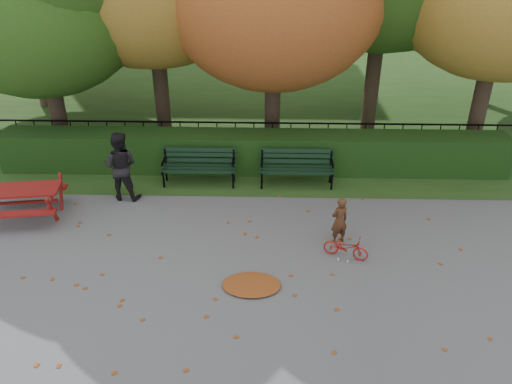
{
  "coord_description": "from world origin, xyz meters",
  "views": [
    {
      "loc": [
        0.41,
        -7.33,
        5.81
      ],
      "look_at": [
        0.17,
        1.43,
        1.0
      ],
      "focal_mm": 35.0,
      "sensor_mm": 36.0,
      "label": 1
    }
  ],
  "objects_px": {
    "bench_right": "(297,165)",
    "child": "(339,221)",
    "bench_left": "(199,164)",
    "bicycle": "(346,247)",
    "adult": "(121,166)",
    "picnic_table": "(21,195)"
  },
  "relations": [
    {
      "from": "bench_left",
      "to": "child",
      "type": "relative_size",
      "value": 1.76
    },
    {
      "from": "adult",
      "to": "bench_right",
      "type": "bearing_deg",
      "value": -163.64
    },
    {
      "from": "bicycle",
      "to": "adult",
      "type": "bearing_deg",
      "value": 85.63
    },
    {
      "from": "bench_left",
      "to": "bicycle",
      "type": "bearing_deg",
      "value": -43.3
    },
    {
      "from": "child",
      "to": "bench_left",
      "type": "bearing_deg",
      "value": -61.3
    },
    {
      "from": "bench_left",
      "to": "child",
      "type": "height_order",
      "value": "child"
    },
    {
      "from": "bench_right",
      "to": "adult",
      "type": "distance_m",
      "value": 4.18
    },
    {
      "from": "bench_left",
      "to": "bench_right",
      "type": "bearing_deg",
      "value": 0.0
    },
    {
      "from": "bench_right",
      "to": "child",
      "type": "height_order",
      "value": "child"
    },
    {
      "from": "picnic_table",
      "to": "child",
      "type": "height_order",
      "value": "child"
    },
    {
      "from": "child",
      "to": "adult",
      "type": "xyz_separation_m",
      "value": [
        -4.83,
        1.73,
        0.32
      ]
    },
    {
      "from": "child",
      "to": "adult",
      "type": "height_order",
      "value": "adult"
    },
    {
      "from": "bench_left",
      "to": "picnic_table",
      "type": "distance_m",
      "value": 4.05
    },
    {
      "from": "child",
      "to": "bicycle",
      "type": "xyz_separation_m",
      "value": [
        0.09,
        -0.52,
        -0.28
      ]
    },
    {
      "from": "bench_left",
      "to": "child",
      "type": "xyz_separation_m",
      "value": [
        3.14,
        -2.53,
        -0.01
      ]
    },
    {
      "from": "picnic_table",
      "to": "bench_right",
      "type": "bearing_deg",
      "value": 7.48
    },
    {
      "from": "picnic_table",
      "to": "bicycle",
      "type": "relative_size",
      "value": 2.1
    },
    {
      "from": "bench_right",
      "to": "child",
      "type": "relative_size",
      "value": 1.76
    },
    {
      "from": "bicycle",
      "to": "child",
      "type": "bearing_deg",
      "value": 29.82
    },
    {
      "from": "adult",
      "to": "bicycle",
      "type": "distance_m",
      "value": 5.44
    },
    {
      "from": "child",
      "to": "adult",
      "type": "relative_size",
      "value": 0.62
    },
    {
      "from": "adult",
      "to": "bicycle",
      "type": "xyz_separation_m",
      "value": [
        4.92,
        -2.24,
        -0.6
      ]
    }
  ]
}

